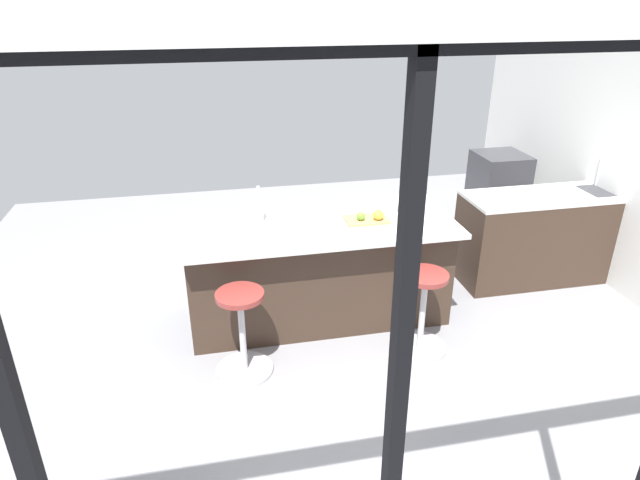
{
  "coord_description": "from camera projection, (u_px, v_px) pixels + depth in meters",
  "views": [
    {
      "loc": [
        1.02,
        4.08,
        2.72
      ],
      "look_at": [
        0.17,
        0.0,
        0.8
      ],
      "focal_mm": 30.67,
      "sensor_mm": 36.0,
      "label": 1
    }
  ],
  "objects": [
    {
      "name": "fruit_bowl",
      "position": [
        403.0,
        213.0,
        4.66
      ],
      "size": [
        0.21,
        0.21,
        0.07
      ],
      "color": "silver",
      "rests_on": "kitchen_island"
    },
    {
      "name": "ground_plane",
      "position": [
        339.0,
        318.0,
        4.96
      ],
      "size": [
        7.44,
        7.44,
        0.0
      ],
      "primitive_type": "plane",
      "color": "gray"
    },
    {
      "name": "sink_cabinet",
      "position": [
        571.0,
        233.0,
        5.55
      ],
      "size": [
        2.3,
        0.6,
        1.18
      ],
      "color": "#38281E",
      "rests_on": "ground_plane"
    },
    {
      "name": "oven_range",
      "position": [
        498.0,
        188.0,
        6.89
      ],
      "size": [
        0.6,
        0.61,
        0.87
      ],
      "color": "#38383D",
      "rests_on": "ground_plane"
    },
    {
      "name": "apple_green",
      "position": [
        361.0,
        216.0,
        4.55
      ],
      "size": [
        0.07,
        0.07,
        0.07
      ],
      "primitive_type": "sphere",
      "color": "#609E2D",
      "rests_on": "cutting_board"
    },
    {
      "name": "stool_by_window",
      "position": [
        422.0,
        314.0,
        4.4
      ],
      "size": [
        0.44,
        0.44,
        0.7
      ],
      "color": "#B7B7BC",
      "rests_on": "ground_plane"
    },
    {
      "name": "water_bottle",
      "position": [
        259.0,
        208.0,
        4.53
      ],
      "size": [
        0.06,
        0.06,
        0.31
      ],
      "color": "silver",
      "rests_on": "kitchen_island"
    },
    {
      "name": "apple_yellow",
      "position": [
        378.0,
        215.0,
        4.55
      ],
      "size": [
        0.09,
        0.09,
        0.09
      ],
      "primitive_type": "sphere",
      "color": "gold",
      "rests_on": "cutting_board"
    },
    {
      "name": "kitchen_island",
      "position": [
        318.0,
        269.0,
        4.81
      ],
      "size": [
        2.28,
        1.0,
        0.94
      ],
      "color": "#38281E",
      "rests_on": "ground_plane"
    },
    {
      "name": "cutting_board",
      "position": [
        366.0,
        220.0,
        4.6
      ],
      "size": [
        0.36,
        0.24,
        0.02
      ],
      "primitive_type": "cube",
      "color": "tan",
      "rests_on": "kitchen_island"
    },
    {
      "name": "stool_middle",
      "position": [
        243.0,
        336.0,
        4.13
      ],
      "size": [
        0.44,
        0.44,
        0.7
      ],
      "color": "#B7B7BC",
      "rests_on": "ground_plane"
    },
    {
      "name": "window_panel_rear",
      "position": [
        547.0,
        399.0,
        1.8
      ],
      "size": [
        5.72,
        0.12,
        2.71
      ],
      "color": "silver",
      "rests_on": "ground_plane"
    }
  ]
}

